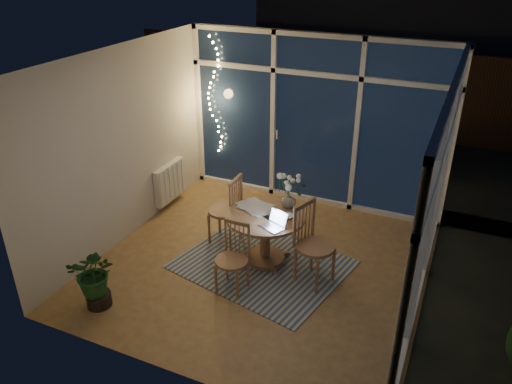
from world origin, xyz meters
TOP-DOWN VIEW (x-y plane):
  - floor at (0.00, 0.00)m, footprint 4.00×4.00m
  - ceiling at (0.00, 0.00)m, footprint 4.00×4.00m
  - wall_back at (0.00, 2.00)m, footprint 4.00×0.04m
  - wall_front at (0.00, -2.00)m, footprint 4.00×0.04m
  - wall_left at (-2.00, 0.00)m, footprint 0.04×4.00m
  - wall_right at (2.00, 0.00)m, footprint 0.04×4.00m
  - window_wall_back at (0.00, 1.96)m, footprint 4.00×0.10m
  - window_wall_right at (1.96, 0.00)m, footprint 0.10×4.00m
  - radiator at (-1.94, 0.90)m, footprint 0.10×0.70m
  - fairy_lights at (-1.65, 1.88)m, footprint 0.24×0.10m
  - garden_patio at (0.50, 5.00)m, footprint 12.00×6.00m
  - garden_fence at (0.00, 5.50)m, footprint 11.00×0.08m
  - neighbour_roof at (0.30, 8.50)m, footprint 7.00×3.00m
  - garden_shrubs at (-0.80, 3.40)m, footprint 0.90×0.90m
  - rug at (0.01, -0.01)m, footprint 2.30×1.99m
  - dining_table at (0.01, 0.09)m, footprint 1.19×1.19m
  - chair_left at (-0.69, 0.31)m, footprint 0.48×0.48m
  - chair_right at (0.72, -0.07)m, footprint 0.62×0.62m
  - chair_front at (-0.11, -0.63)m, footprint 0.41×0.41m
  - laptop at (0.20, -0.15)m, footprint 0.36×0.34m
  - flower_vase at (0.20, 0.39)m, footprint 0.24×0.24m
  - bowl at (0.29, 0.15)m, footprint 0.18×0.18m
  - newspapers at (-0.18, 0.24)m, footprint 0.48×0.41m
  - phone at (0.07, 0.03)m, footprint 0.14×0.12m
  - potted_plant at (-1.37, -1.49)m, footprint 0.67×0.63m

SIDE VIEW (x-z plane):
  - garden_patio at x=0.50m, z-range -0.11..-0.01m
  - floor at x=0.00m, z-range 0.00..0.00m
  - rug at x=0.01m, z-range 0.00..0.01m
  - dining_table at x=0.01m, z-range 0.00..0.68m
  - potted_plant at x=-1.37m, z-range 0.00..0.76m
  - radiator at x=-1.94m, z-range 0.11..0.69m
  - chair_front at x=-0.11m, z-range 0.00..0.88m
  - garden_shrubs at x=-0.80m, z-range 0.00..0.90m
  - chair_left at x=-0.69m, z-range 0.00..1.00m
  - chair_right at x=0.72m, z-range 0.00..1.04m
  - phone at x=0.07m, z-range 0.68..0.69m
  - newspapers at x=-0.18m, z-range 0.68..0.70m
  - bowl at x=0.29m, z-range 0.68..0.72m
  - laptop at x=0.20m, z-range 0.68..0.89m
  - flower_vase at x=0.20m, z-range 0.68..0.89m
  - garden_fence at x=0.00m, z-range 0.00..1.80m
  - wall_back at x=0.00m, z-range 0.00..2.60m
  - wall_front at x=0.00m, z-range 0.00..2.60m
  - wall_left at x=-2.00m, z-range 0.00..2.60m
  - wall_right at x=2.00m, z-range 0.00..2.60m
  - window_wall_back at x=0.00m, z-range 0.00..2.60m
  - window_wall_right at x=1.96m, z-range 0.00..2.60m
  - fairy_lights at x=-1.65m, z-range 0.60..2.45m
  - neighbour_roof at x=0.30m, z-range 1.10..3.30m
  - ceiling at x=0.00m, z-range 2.60..2.60m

